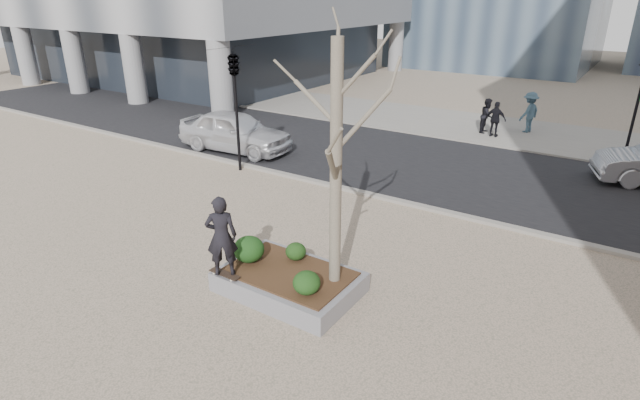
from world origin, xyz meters
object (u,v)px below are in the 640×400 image
Objects in this scene: skateboarder at (221,236)px; police_car at (235,131)px; planter at (289,282)px; skateboard at (225,275)px.

police_car is at bearing -88.81° from skateboarder.
planter is at bearing -136.33° from police_car.
skateboard is 0.43× the size of skateboarder.
skateboard is 0.16× the size of police_car.
planter is 1.86m from skateboarder.
skateboard is at bearing -143.63° from police_car.
skateboarder is at bearing -141.34° from planter.
planter is at bearing 39.29° from skateboard.
skateboard reaches higher than planter.
skateboarder is (0.00, 0.00, 0.95)m from skateboard.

